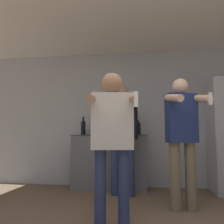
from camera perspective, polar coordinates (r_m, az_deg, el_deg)
wall_back at (r=4.77m, az=6.54°, el=-1.37°), size 7.00×0.06×2.55m
ceiling_slab at (r=3.64m, az=5.60°, el=21.55°), size 7.00×3.51×0.05m
counter at (r=4.53m, az=-0.41°, el=-11.29°), size 1.34×0.55×0.95m
bottle_tall_gin at (r=4.44m, az=1.97°, el=-3.86°), size 0.07×0.07×0.28m
bottle_short_whiskey at (r=4.45m, az=0.32°, el=-3.66°), size 0.07×0.07×0.30m
bottle_clear_vodka at (r=4.56m, az=-6.60°, el=-3.53°), size 0.08×0.08×0.33m
bottle_green_wine at (r=4.42m, az=6.05°, el=-3.75°), size 0.08×0.08×0.28m
bottle_brown_liquor at (r=4.51m, az=-4.02°, el=-3.78°), size 0.09×0.09×0.32m
person_woman_foreground at (r=2.58m, az=0.02°, el=-4.49°), size 0.54×0.53×1.58m
person_man_side at (r=3.31m, az=15.73°, el=-4.55°), size 0.54×0.61×1.67m
person_spectator_back at (r=3.99m, az=2.40°, el=-3.88°), size 0.56×0.54×1.74m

